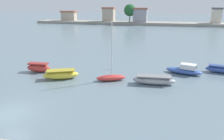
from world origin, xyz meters
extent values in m
plane|color=slate|center=(0.00, 0.00, 0.00)|extent=(400.00, 400.00, 0.00)
ellipsoid|color=#C63833|center=(-4.07, 10.93, 0.54)|extent=(3.40, 1.27, 1.07)
cube|color=maroon|center=(-4.07, 10.93, 1.16)|extent=(2.72, 1.06, 0.17)
ellipsoid|color=yellow|center=(0.19, 9.06, 0.52)|extent=(4.54, 3.10, 1.05)
cube|color=#A8952A|center=(0.19, 9.06, 1.10)|extent=(3.65, 2.54, 0.10)
ellipsoid|color=#C63833|center=(6.36, 9.88, 0.35)|extent=(3.70, 2.38, 0.71)
cylinder|color=silver|center=(6.45, 9.92, 3.90)|extent=(0.10, 0.10, 6.38)
cylinder|color=#B7B7BC|center=(5.69, 9.61, 1.45)|extent=(1.37, 0.63, 0.08)
ellipsoid|color=#9E9EA3|center=(11.47, 9.89, 0.45)|extent=(4.97, 1.87, 0.90)
cube|color=slate|center=(11.47, 9.89, 0.97)|extent=(3.98, 1.56, 0.12)
ellipsoid|color=#3856A8|center=(15.18, 14.66, 0.38)|extent=(4.93, 2.74, 0.76)
cube|color=silver|center=(15.67, 14.53, 1.07)|extent=(2.19, 1.69, 0.63)
cube|color=black|center=(16.61, 14.29, 1.14)|extent=(0.36, 1.11, 0.44)
ellipsoid|color=#3856A8|center=(20.02, 16.26, 0.41)|extent=(3.89, 1.86, 0.81)
cube|color=navy|center=(20.02, 16.26, 0.90)|extent=(3.12, 1.53, 0.18)
cube|color=gray|center=(0.00, 83.89, 0.59)|extent=(94.17, 9.97, 1.19)
cube|color=#B2A38E|center=(-32.96, 84.67, 3.14)|extent=(6.93, 3.64, 3.91)
cube|color=#995B42|center=(-32.96, 84.67, 5.45)|extent=(7.63, 4.00, 0.70)
cube|color=#B2A38E|center=(-12.69, 84.55, 4.01)|extent=(5.14, 4.80, 5.63)
cube|color=#995B42|center=(-12.69, 84.55, 7.17)|extent=(5.65, 5.28, 0.70)
cube|color=#99939E|center=(2.19, 82.95, 3.94)|extent=(5.85, 4.78, 5.50)
cube|color=#995B42|center=(2.19, 82.95, 7.04)|extent=(6.44, 5.25, 0.70)
cube|color=beige|center=(33.86, 84.76, 4.00)|extent=(3.24, 4.73, 5.63)
cube|color=#565156|center=(33.86, 84.76, 7.17)|extent=(3.56, 5.21, 0.70)
cylinder|color=brown|center=(-2.47, 82.31, 2.69)|extent=(0.36, 0.36, 2.99)
sphere|color=#235B2D|center=(-2.47, 82.31, 6.29)|extent=(5.27, 5.27, 5.27)
camera|label=1|loc=(11.94, -13.22, 8.86)|focal=33.44mm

